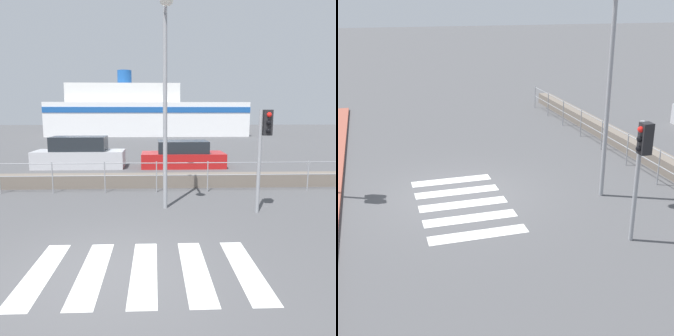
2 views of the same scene
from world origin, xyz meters
TOP-DOWN VIEW (x-y plane):
  - ground_plane at (0.00, 0.00)m, footprint 160.00×160.00m
  - crosswalk at (0.64, 0.00)m, footprint 4.05×2.40m
  - seawall at (0.00, 6.73)m, footprint 22.00×0.55m
  - harbor_fence at (0.00, 5.86)m, footprint 19.84×0.04m
  - traffic_light_far at (3.79, 3.31)m, footprint 0.34×0.32m
  - streetlamp at (1.14, 3.60)m, footprint 0.32×1.35m

SIDE VIEW (x-z plane):
  - ground_plane at x=0.00m, z-range 0.00..0.00m
  - crosswalk at x=0.64m, z-range 0.00..0.01m
  - seawall at x=0.00m, z-range 0.00..0.50m
  - harbor_fence at x=0.00m, z-range 0.18..1.27m
  - traffic_light_far at x=3.79m, z-range 0.67..3.50m
  - streetlamp at x=1.14m, z-range 0.72..6.26m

